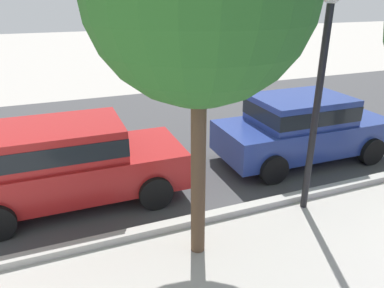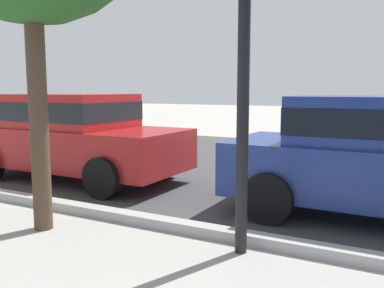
# 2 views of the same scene
# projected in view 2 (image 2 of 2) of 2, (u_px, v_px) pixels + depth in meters

# --- Properties ---
(parked_car_red) EXTENTS (4.12, 1.95, 1.56)m
(parked_car_red) POSITION_uv_depth(u_px,v_px,m) (74.00, 134.00, 7.57)
(parked_car_red) COLOR #B21E1E
(parked_car_red) RESTS_ON ground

